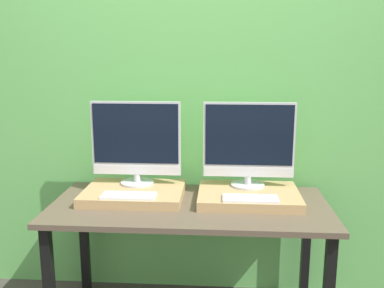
{
  "coord_description": "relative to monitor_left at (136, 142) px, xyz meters",
  "views": [
    {
      "loc": [
        0.17,
        -1.89,
        1.55
      ],
      "look_at": [
        0.0,
        0.53,
        1.03
      ],
      "focal_mm": 40.0,
      "sensor_mm": 36.0,
      "label": 1
    }
  ],
  "objects": [
    {
      "name": "monitor_left",
      "position": [
        0.0,
        0.0,
        0.0
      ],
      "size": [
        0.52,
        0.2,
        0.49
      ],
      "color": "silver",
      "rests_on": "wooden_riser_left"
    },
    {
      "name": "workbench",
      "position": [
        0.33,
        -0.18,
        -0.39
      ],
      "size": [
        1.54,
        0.7,
        0.73
      ],
      "color": "brown",
      "rests_on": "ground_plane"
    },
    {
      "name": "wooden_riser_right",
      "position": [
        0.66,
        -0.1,
        -0.28
      ],
      "size": [
        0.56,
        0.42,
        0.05
      ],
      "color": "tan",
      "rests_on": "workbench"
    },
    {
      "name": "wall_back",
      "position": [
        0.33,
        0.24,
        0.26
      ],
      "size": [
        8.0,
        0.04,
        2.6
      ],
      "color": "#66B75B",
      "rests_on": "ground_plane"
    },
    {
      "name": "keyboard_left",
      "position": [
        -0.0,
        -0.24,
        -0.25
      ],
      "size": [
        0.29,
        0.12,
        0.01
      ],
      "color": "silver",
      "rests_on": "wooden_riser_left"
    },
    {
      "name": "monitor_right",
      "position": [
        0.66,
        0.0,
        0.0
      ],
      "size": [
        0.52,
        0.2,
        0.49
      ],
      "color": "silver",
      "rests_on": "wooden_riser_right"
    },
    {
      "name": "keyboard_right",
      "position": [
        0.66,
        -0.24,
        -0.25
      ],
      "size": [
        0.29,
        0.12,
        0.01
      ],
      "color": "silver",
      "rests_on": "wooden_riser_right"
    },
    {
      "name": "wooden_riser_left",
      "position": [
        -0.0,
        -0.1,
        -0.28
      ],
      "size": [
        0.56,
        0.42,
        0.05
      ],
      "color": "tan",
      "rests_on": "workbench"
    }
  ]
}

